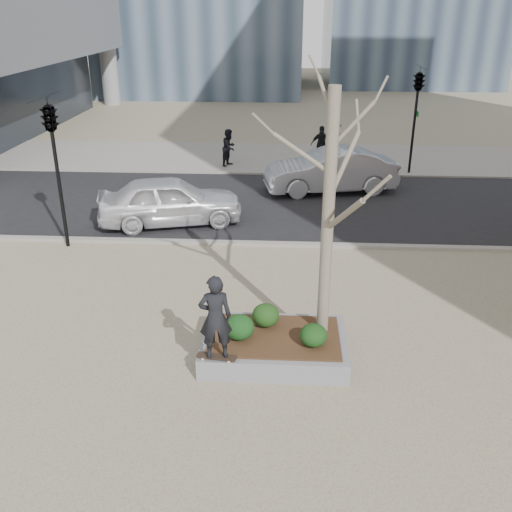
# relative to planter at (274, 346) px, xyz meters

# --- Properties ---
(ground) EXTENTS (120.00, 120.00, 0.00)m
(ground) POSITION_rel_planter_xyz_m (-1.00, 0.00, -0.23)
(ground) COLOR #9C9272
(ground) RESTS_ON ground
(street) EXTENTS (60.00, 8.00, 0.02)m
(street) POSITION_rel_planter_xyz_m (-1.00, 10.00, -0.21)
(street) COLOR black
(street) RESTS_ON ground
(far_sidewalk) EXTENTS (60.00, 6.00, 0.02)m
(far_sidewalk) POSITION_rel_planter_xyz_m (-1.00, 17.00, -0.21)
(far_sidewalk) COLOR gray
(far_sidewalk) RESTS_ON ground
(planter) EXTENTS (3.00, 2.00, 0.45)m
(planter) POSITION_rel_planter_xyz_m (0.00, 0.00, 0.00)
(planter) COLOR gray
(planter) RESTS_ON ground
(planter_mulch) EXTENTS (2.70, 1.70, 0.04)m
(planter_mulch) POSITION_rel_planter_xyz_m (0.00, 0.00, 0.25)
(planter_mulch) COLOR #382314
(planter_mulch) RESTS_ON planter
(sycamore_tree) EXTENTS (2.80, 2.80, 6.60)m
(sycamore_tree) POSITION_rel_planter_xyz_m (1.00, 0.30, 3.56)
(sycamore_tree) COLOR gray
(sycamore_tree) RESTS_ON planter_mulch
(shrub_left) EXTENTS (0.61, 0.61, 0.52)m
(shrub_left) POSITION_rel_planter_xyz_m (-0.72, -0.15, 0.53)
(shrub_left) COLOR #133D16
(shrub_left) RESTS_ON planter_mulch
(shrub_middle) EXTENTS (0.58, 0.58, 0.50)m
(shrub_middle) POSITION_rel_planter_xyz_m (-0.20, 0.39, 0.51)
(shrub_middle) COLOR #1A3B12
(shrub_middle) RESTS_ON planter_mulch
(shrub_right) EXTENTS (0.55, 0.55, 0.47)m
(shrub_right) POSITION_rel_planter_xyz_m (0.79, -0.33, 0.50)
(shrub_right) COLOR #143310
(shrub_right) RESTS_ON planter_mulch
(skateboard) EXTENTS (0.80, 0.30, 0.08)m
(skateboard) POSITION_rel_planter_xyz_m (-1.10, -0.88, 0.26)
(skateboard) COLOR black
(skateboard) RESTS_ON planter
(skateboarder) EXTENTS (0.70, 0.53, 1.73)m
(skateboarder) POSITION_rel_planter_xyz_m (-1.10, -0.88, 1.17)
(skateboarder) COLOR black
(skateboarder) RESTS_ON skateboard
(police_car) EXTENTS (5.06, 3.03, 1.61)m
(police_car) POSITION_rel_planter_xyz_m (-3.70, 7.69, 0.60)
(police_car) COLOR silver
(police_car) RESTS_ON street
(car_silver) EXTENTS (5.32, 2.72, 1.67)m
(car_silver) POSITION_rel_planter_xyz_m (1.85, 11.64, 0.63)
(car_silver) COLOR #A9ABB1
(car_silver) RESTS_ON street
(pedestrian_a) EXTENTS (0.90, 0.99, 1.66)m
(pedestrian_a) POSITION_rel_planter_xyz_m (-2.50, 15.36, 0.63)
(pedestrian_a) COLOR black
(pedestrian_a) RESTS_ON far_sidewalk
(pedestrian_b) EXTENTS (1.11, 1.33, 1.79)m
(pedestrian_b) POSITION_rel_planter_xyz_m (2.35, 17.07, 0.69)
(pedestrian_b) COLOR #44527A
(pedestrian_b) RESTS_ON far_sidewalk
(pedestrian_c) EXTENTS (1.01, 0.46, 1.70)m
(pedestrian_c) POSITION_rel_planter_xyz_m (1.71, 16.13, 0.65)
(pedestrian_c) COLOR black
(pedestrian_c) RESTS_ON far_sidewalk
(traffic_light_near) EXTENTS (0.60, 2.48, 4.50)m
(traffic_light_near) POSITION_rel_planter_xyz_m (-6.50, 5.60, 2.02)
(traffic_light_near) COLOR black
(traffic_light_near) RESTS_ON ground
(traffic_light_far) EXTENTS (0.60, 2.48, 4.50)m
(traffic_light_far) POSITION_rel_planter_xyz_m (5.50, 14.60, 2.02)
(traffic_light_far) COLOR black
(traffic_light_far) RESTS_ON ground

